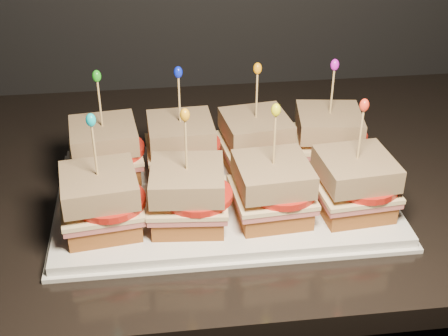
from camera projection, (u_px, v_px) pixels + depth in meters
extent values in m
cube|color=black|center=(91.00, 187.00, 0.95)|extent=(2.67, 0.66, 0.03)
cube|color=white|center=(224.00, 196.00, 0.88)|extent=(0.46, 0.28, 0.02)
cube|color=white|center=(224.00, 199.00, 0.89)|extent=(0.47, 0.30, 0.01)
cube|color=brown|center=(107.00, 166.00, 0.91)|extent=(0.10, 0.10, 0.02)
cube|color=#B84F50|center=(106.00, 156.00, 0.90)|extent=(0.11, 0.11, 0.01)
cube|color=beige|center=(105.00, 152.00, 0.90)|extent=(0.11, 0.11, 0.01)
cylinder|color=red|center=(113.00, 149.00, 0.89)|extent=(0.09, 0.09, 0.01)
cube|color=#4D230A|center=(103.00, 135.00, 0.88)|extent=(0.10, 0.10, 0.03)
cylinder|color=tan|center=(100.00, 106.00, 0.86)|extent=(0.00, 0.00, 0.09)
ellipsoid|color=#1DA61A|center=(97.00, 76.00, 0.84)|extent=(0.01, 0.01, 0.02)
cube|color=brown|center=(182.00, 162.00, 0.92)|extent=(0.09, 0.09, 0.02)
cube|color=#B84F50|center=(181.00, 152.00, 0.91)|extent=(0.10, 0.10, 0.01)
cube|color=beige|center=(181.00, 148.00, 0.91)|extent=(0.10, 0.10, 0.01)
cylinder|color=red|center=(190.00, 145.00, 0.90)|extent=(0.09, 0.09, 0.01)
cube|color=#4D230A|center=(181.00, 131.00, 0.90)|extent=(0.10, 0.10, 0.03)
cylinder|color=tan|center=(179.00, 102.00, 0.87)|extent=(0.00, 0.00, 0.09)
ellipsoid|color=#0B1DD9|center=(178.00, 72.00, 0.85)|extent=(0.01, 0.01, 0.02)
cube|color=brown|center=(255.00, 157.00, 0.93)|extent=(0.10, 0.10, 0.02)
cube|color=#B84F50|center=(255.00, 147.00, 0.93)|extent=(0.11, 0.11, 0.01)
cube|color=beige|center=(255.00, 143.00, 0.92)|extent=(0.11, 0.11, 0.01)
cylinder|color=red|center=(264.00, 140.00, 0.91)|extent=(0.09, 0.09, 0.01)
cube|color=#4D230A|center=(256.00, 127.00, 0.91)|extent=(0.10, 0.10, 0.03)
cylinder|color=tan|center=(257.00, 98.00, 0.88)|extent=(0.00, 0.00, 0.09)
ellipsoid|color=orange|center=(258.00, 68.00, 0.86)|extent=(0.01, 0.01, 0.02)
cube|color=brown|center=(326.00, 153.00, 0.95)|extent=(0.10, 0.10, 0.02)
cube|color=#B84F50|center=(327.00, 143.00, 0.94)|extent=(0.11, 0.11, 0.01)
cube|color=beige|center=(328.00, 139.00, 0.93)|extent=(0.11, 0.11, 0.01)
cylinder|color=red|center=(337.00, 136.00, 0.93)|extent=(0.09, 0.09, 0.01)
cube|color=#4D230A|center=(329.00, 123.00, 0.92)|extent=(0.10, 0.10, 0.03)
cylinder|color=tan|center=(332.00, 94.00, 0.90)|extent=(0.00, 0.00, 0.09)
ellipsoid|color=#CF16D6|center=(335.00, 65.00, 0.87)|extent=(0.01, 0.01, 0.02)
cube|color=brown|center=(103.00, 219.00, 0.80)|extent=(0.10, 0.10, 0.02)
cube|color=#B84F50|center=(102.00, 208.00, 0.79)|extent=(0.11, 0.11, 0.01)
cube|color=beige|center=(101.00, 204.00, 0.79)|extent=(0.11, 0.11, 0.01)
cylinder|color=red|center=(110.00, 201.00, 0.78)|extent=(0.09, 0.09, 0.01)
cube|color=#4D230A|center=(99.00, 185.00, 0.77)|extent=(0.10, 0.10, 0.03)
cylinder|color=tan|center=(95.00, 153.00, 0.75)|extent=(0.00, 0.00, 0.09)
ellipsoid|color=#07B5C3|center=(91.00, 120.00, 0.73)|extent=(0.01, 0.01, 0.02)
cube|color=brown|center=(188.00, 213.00, 0.81)|extent=(0.10, 0.10, 0.02)
cube|color=#B84F50|center=(188.00, 202.00, 0.80)|extent=(0.11, 0.10, 0.01)
cube|color=beige|center=(188.00, 198.00, 0.80)|extent=(0.11, 0.11, 0.01)
cylinder|color=red|center=(197.00, 195.00, 0.79)|extent=(0.09, 0.09, 0.01)
cube|color=#4D230A|center=(187.00, 180.00, 0.78)|extent=(0.10, 0.10, 0.03)
cylinder|color=tan|center=(186.00, 148.00, 0.76)|extent=(0.00, 0.00, 0.09)
ellipsoid|color=orange|center=(185.00, 115.00, 0.74)|extent=(0.01, 0.01, 0.02)
cube|color=brown|center=(271.00, 207.00, 0.82)|extent=(0.10, 0.10, 0.02)
cube|color=#B84F50|center=(272.00, 197.00, 0.81)|extent=(0.11, 0.10, 0.01)
cube|color=beige|center=(272.00, 192.00, 0.81)|extent=(0.11, 0.10, 0.01)
cylinder|color=red|center=(282.00, 189.00, 0.80)|extent=(0.09, 0.09, 0.01)
cube|color=#4D230A|center=(273.00, 174.00, 0.80)|extent=(0.10, 0.10, 0.03)
cylinder|color=tan|center=(274.00, 143.00, 0.77)|extent=(0.00, 0.00, 0.09)
ellipsoid|color=yellow|center=(276.00, 110.00, 0.75)|extent=(0.01, 0.01, 0.02)
cube|color=brown|center=(352.00, 201.00, 0.83)|extent=(0.10, 0.10, 0.02)
cube|color=#B84F50|center=(353.00, 191.00, 0.82)|extent=(0.11, 0.10, 0.01)
cube|color=beige|center=(354.00, 186.00, 0.82)|extent=(0.11, 0.11, 0.01)
cylinder|color=red|center=(365.00, 184.00, 0.81)|extent=(0.09, 0.09, 0.01)
cube|color=#4D230A|center=(356.00, 169.00, 0.81)|extent=(0.10, 0.10, 0.03)
cylinder|color=tan|center=(360.00, 138.00, 0.78)|extent=(0.00, 0.00, 0.09)
ellipsoid|color=red|center=(364.00, 105.00, 0.76)|extent=(0.01, 0.01, 0.02)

